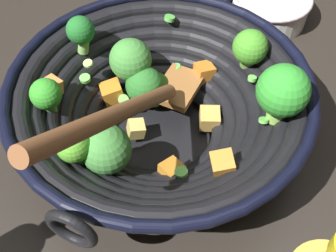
# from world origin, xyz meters

# --- Properties ---
(ground_plane) EXTENTS (4.00, 4.00, 0.00)m
(ground_plane) POSITION_xyz_m (0.00, 0.00, 0.00)
(ground_plane) COLOR #28231E
(wok) EXTENTS (0.37, 0.37, 0.23)m
(wok) POSITION_xyz_m (-0.00, -0.00, 0.07)
(wok) COLOR black
(wok) RESTS_ON ground
(prep_bowl) EXTENTS (0.14, 0.14, 0.05)m
(prep_bowl) POSITION_xyz_m (-0.20, 0.25, 0.03)
(prep_bowl) COLOR silver
(prep_bowl) RESTS_ON ground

